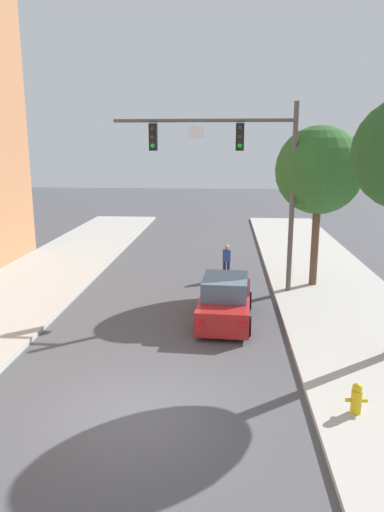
# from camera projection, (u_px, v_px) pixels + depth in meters

# --- Properties ---
(ground_plane) EXTENTS (120.00, 120.00, 0.00)m
(ground_plane) POSITION_uv_depth(u_px,v_px,m) (135.00, 415.00, 10.73)
(ground_plane) COLOR #4C4C51
(traffic_signal_mast) EXTENTS (7.19, 0.38, 7.50)m
(traffic_signal_mast) POSITION_uv_depth(u_px,v_px,m) (241.00, 162.00, 18.56)
(traffic_signal_mast) COLOR #514C47
(traffic_signal_mast) RESTS_ON sidewalk_right
(car_lead_red) EXTENTS (2.00, 4.32, 1.60)m
(car_lead_red) POSITION_uv_depth(u_px,v_px,m) (225.00, 301.00, 16.45)
(car_lead_red) COLOR #B21E1E
(car_lead_red) RESTS_ON ground
(pedestrian_crossing_road) EXTENTS (0.36, 0.22, 1.64)m
(pedestrian_crossing_road) POSITION_uv_depth(u_px,v_px,m) (226.00, 260.00, 21.49)
(pedestrian_crossing_road) COLOR #232847
(pedestrian_crossing_road) RESTS_ON ground
(fire_hydrant) EXTENTS (0.48, 0.24, 0.72)m
(fire_hydrant) POSITION_uv_depth(u_px,v_px,m) (357.00, 398.00, 10.48)
(fire_hydrant) COLOR gold
(fire_hydrant) RESTS_ON sidewalk_right
(street_tree_second) EXTENTS (3.61, 3.61, 6.67)m
(street_tree_second) POSITION_uv_depth(u_px,v_px,m) (319.00, 171.00, 19.37)
(street_tree_second) COLOR brown
(street_tree_second) RESTS_ON sidewalk_right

